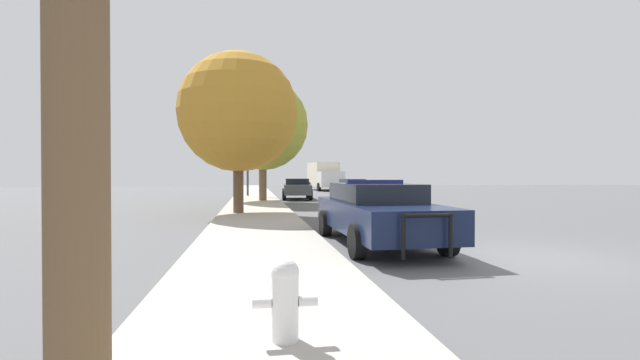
% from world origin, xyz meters
% --- Properties ---
extents(ground_plane, '(110.00, 110.00, 0.00)m').
position_xyz_m(ground_plane, '(0.00, 0.00, 0.00)').
color(ground_plane, '#565659').
extents(sidewalk_left, '(3.00, 110.00, 0.13)m').
position_xyz_m(sidewalk_left, '(-5.10, 0.00, 0.07)').
color(sidewalk_left, '#ADA89E').
rests_on(sidewalk_left, ground_plane).
extents(police_car, '(2.22, 5.44, 1.53)m').
position_xyz_m(police_car, '(-2.35, 2.08, 0.78)').
color(police_car, '#141E3D').
rests_on(police_car, ground_plane).
extents(fire_hydrant, '(0.60, 0.26, 0.75)m').
position_xyz_m(fire_hydrant, '(-4.99, -3.83, 0.53)').
color(fire_hydrant, white).
rests_on(fire_hydrant, sidewalk_left).
extents(traffic_light, '(3.88, 0.35, 5.69)m').
position_xyz_m(traffic_light, '(-4.15, 23.99, 4.12)').
color(traffic_light, '#424247').
rests_on(traffic_light, sidewalk_left).
extents(car_background_midblock, '(2.17, 4.61, 1.40)m').
position_xyz_m(car_background_midblock, '(-2.30, 21.06, 0.76)').
color(car_background_midblock, '#474C51').
rests_on(car_background_midblock, ground_plane).
extents(car_background_oncoming, '(2.11, 4.29, 1.33)m').
position_xyz_m(car_background_oncoming, '(2.30, 24.04, 0.71)').
color(car_background_oncoming, '#333856').
rests_on(car_background_oncoming, ground_plane).
extents(box_truck, '(2.94, 7.78, 3.00)m').
position_xyz_m(box_truck, '(2.38, 37.49, 1.60)').
color(box_truck, silver).
rests_on(box_truck, ground_plane).
extents(tree_sidewalk_mid, '(5.41, 5.41, 7.22)m').
position_xyz_m(tree_sidewalk_mid, '(-4.65, 17.92, 4.63)').
color(tree_sidewalk_mid, brown).
rests_on(tree_sidewalk_mid, sidewalk_left).
extents(tree_sidewalk_near, '(4.79, 4.79, 6.43)m').
position_xyz_m(tree_sidewalk_near, '(-5.83, 9.72, 4.16)').
color(tree_sidewalk_near, brown).
rests_on(tree_sidewalk_near, sidewalk_left).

